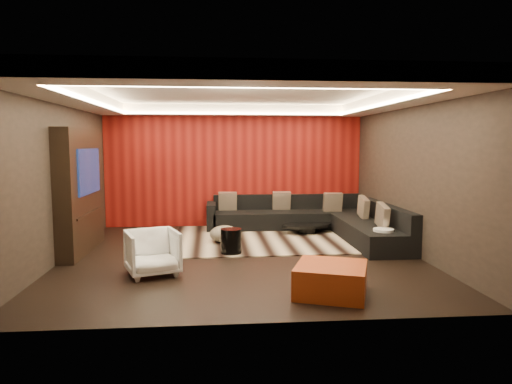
{
  "coord_description": "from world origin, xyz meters",
  "views": [
    {
      "loc": [
        -0.43,
        -7.73,
        1.93
      ],
      "look_at": [
        0.3,
        0.6,
        1.05
      ],
      "focal_mm": 32.0,
      "sensor_mm": 36.0,
      "label": 1
    }
  ],
  "objects": [
    {
      "name": "tv_surround",
      "position": [
        -2.85,
        0.6,
        1.1
      ],
      "size": [
        0.3,
        2.0,
        2.2
      ],
      "primitive_type": "cube",
      "color": "black",
      "rests_on": "ground"
    },
    {
      "name": "rug",
      "position": [
        0.72,
        1.4,
        0.01
      ],
      "size": [
        4.04,
        3.06,
        0.02
      ],
      "primitive_type": "cube",
      "rotation": [
        0.0,
        0.0,
        0.01
      ],
      "color": "#C3AD8E",
      "rests_on": "floor"
    },
    {
      "name": "wall_back",
      "position": [
        0.0,
        3.01,
        1.4
      ],
      "size": [
        6.0,
        0.02,
        2.8
      ],
      "primitive_type": "cube",
      "color": "black",
      "rests_on": "ground"
    },
    {
      "name": "cove_right",
      "position": [
        2.36,
        0.0,
        2.6
      ],
      "size": [
        0.08,
        4.8,
        0.04
      ],
      "primitive_type": "cube",
      "color": "#FFD899",
      "rests_on": "ground"
    },
    {
      "name": "ceiling",
      "position": [
        0.0,
        0.0,
        2.81
      ],
      "size": [
        6.0,
        6.0,
        0.02
      ],
      "primitive_type": "cube",
      "color": "silver",
      "rests_on": "ground"
    },
    {
      "name": "soffit_front",
      "position": [
        0.0,
        -2.7,
        2.69
      ],
      "size": [
        6.0,
        0.6,
        0.22
      ],
      "primitive_type": "cube",
      "color": "silver",
      "rests_on": "ground"
    },
    {
      "name": "soffit_left",
      "position": [
        -2.7,
        0.0,
        2.69
      ],
      "size": [
        0.6,
        4.8,
        0.22
      ],
      "primitive_type": "cube",
      "color": "silver",
      "rests_on": "ground"
    },
    {
      "name": "orange_ottoman",
      "position": [
        1.03,
        -2.12,
        0.19
      ],
      "size": [
        1.12,
        1.12,
        0.39
      ],
      "primitive_type": "cube",
      "rotation": [
        0.0,
        0.0,
        -0.35
      ],
      "color": "#AE3816",
      "rests_on": "floor"
    },
    {
      "name": "cove_back",
      "position": [
        0.0,
        2.36,
        2.6
      ],
      "size": [
        4.8,
        0.08,
        0.04
      ],
      "primitive_type": "cube",
      "color": "#FFD899",
      "rests_on": "ground"
    },
    {
      "name": "striped_pouf",
      "position": [
        -0.28,
        1.08,
        0.18
      ],
      "size": [
        0.67,
        0.67,
        0.32
      ],
      "primitive_type": "ellipsoid",
      "rotation": [
        0.0,
        0.0,
        0.16
      ],
      "color": "#C1B396",
      "rests_on": "rug"
    },
    {
      "name": "coffee_table",
      "position": [
        1.51,
        1.88,
        0.12
      ],
      "size": [
        1.43,
        1.43,
        0.19
      ],
      "primitive_type": "cylinder",
      "rotation": [
        0.0,
        0.0,
        0.3
      ],
      "color": "black",
      "rests_on": "rug"
    },
    {
      "name": "sectional_sofa",
      "position": [
        1.73,
        1.86,
        0.26
      ],
      "size": [
        3.65,
        3.5,
        0.75
      ],
      "color": "black",
      "rests_on": "floor"
    },
    {
      "name": "wall_left",
      "position": [
        -3.01,
        0.0,
        1.4
      ],
      "size": [
        0.02,
        6.0,
        2.8
      ],
      "primitive_type": "cube",
      "color": "black",
      "rests_on": "ground"
    },
    {
      "name": "drum_stool",
      "position": [
        -0.18,
        0.15,
        0.24
      ],
      "size": [
        0.49,
        0.49,
        0.43
      ],
      "primitive_type": "cylinder",
      "rotation": [
        0.0,
        0.0,
        0.44
      ],
      "color": "black",
      "rests_on": "rug"
    },
    {
      "name": "cove_left",
      "position": [
        -2.36,
        0.0,
        2.6
      ],
      "size": [
        0.08,
        4.8,
        0.04
      ],
      "primitive_type": "cube",
      "color": "#FFD899",
      "rests_on": "ground"
    },
    {
      "name": "soffit_right",
      "position": [
        2.7,
        0.0,
        2.69
      ],
      "size": [
        0.6,
        4.8,
        0.22
      ],
      "primitive_type": "cube",
      "color": "silver",
      "rests_on": "ground"
    },
    {
      "name": "white_side_table",
      "position": [
        2.5,
        -0.04,
        0.22
      ],
      "size": [
        0.4,
        0.4,
        0.45
      ],
      "primitive_type": "cylinder",
      "rotation": [
        0.0,
        0.0,
        -0.14
      ],
      "color": "white",
      "rests_on": "floor"
    },
    {
      "name": "throw_pillows",
      "position": [
        1.67,
        1.9,
        0.62
      ],
      "size": [
        3.06,
        2.81,
        0.5
      ],
      "color": "tan",
      "rests_on": "sectional_sofa"
    },
    {
      "name": "red_feature_wall",
      "position": [
        0.0,
        2.97,
        1.4
      ],
      "size": [
        5.98,
        0.05,
        2.78
      ],
      "primitive_type": "cube",
      "color": "#6B0C0A",
      "rests_on": "ground"
    },
    {
      "name": "cove_front",
      "position": [
        0.0,
        -2.36,
        2.6
      ],
      "size": [
        4.8,
        0.08,
        0.04
      ],
      "primitive_type": "cube",
      "color": "#FFD899",
      "rests_on": "ground"
    },
    {
      "name": "armchair",
      "position": [
        -1.38,
        -1.03,
        0.34
      ],
      "size": [
        0.93,
        0.94,
        0.67
      ],
      "primitive_type": "imported",
      "rotation": [
        0.0,
        0.0,
        0.35
      ],
      "color": "white",
      "rests_on": "floor"
    },
    {
      "name": "tv_screen",
      "position": [
        -2.69,
        0.6,
        1.45
      ],
      "size": [
        0.04,
        1.3,
        0.8
      ],
      "primitive_type": "cube",
      "color": "black",
      "rests_on": "ground"
    },
    {
      "name": "wall_right",
      "position": [
        3.01,
        0.0,
        1.4
      ],
      "size": [
        0.02,
        6.0,
        2.8
      ],
      "primitive_type": "cube",
      "color": "black",
      "rests_on": "ground"
    },
    {
      "name": "floor",
      "position": [
        0.0,
        0.0,
        -0.01
      ],
      "size": [
        6.0,
        6.0,
        0.02
      ],
      "primitive_type": "cube",
      "color": "black",
      "rests_on": "ground"
    },
    {
      "name": "tv_shelf",
      "position": [
        -2.69,
        0.6,
        0.7
      ],
      "size": [
        0.04,
        1.6,
        0.04
      ],
      "primitive_type": "cube",
      "color": "black",
      "rests_on": "ground"
    },
    {
      "name": "soffit_back",
      "position": [
        0.0,
        2.7,
        2.69
      ],
      "size": [
        6.0,
        0.6,
        0.22
      ],
      "primitive_type": "cube",
      "color": "silver",
      "rests_on": "ground"
    }
  ]
}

